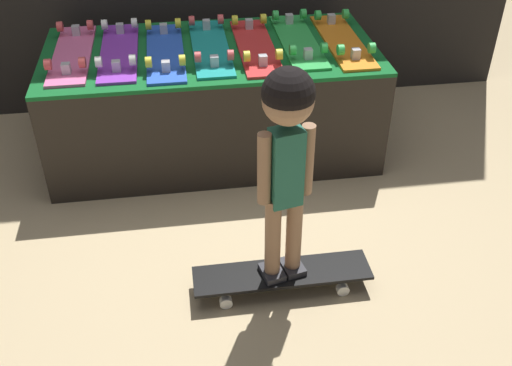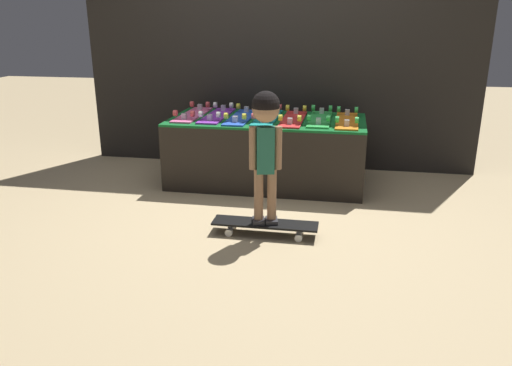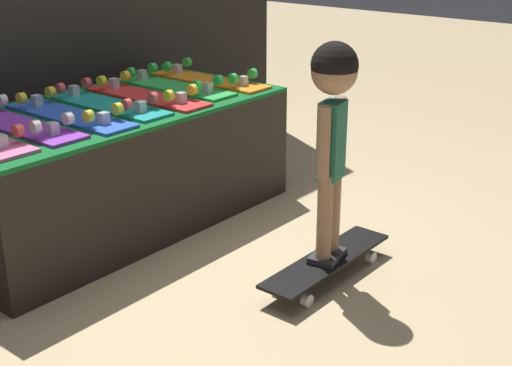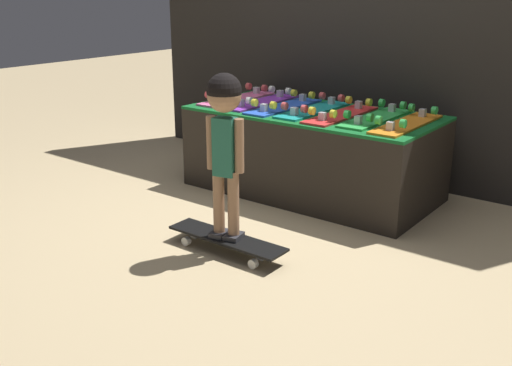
# 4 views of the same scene
# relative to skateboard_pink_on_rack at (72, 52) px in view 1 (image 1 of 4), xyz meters

# --- Properties ---
(ground_plane) EXTENTS (16.00, 16.00, 0.00)m
(ground_plane) POSITION_rel_skateboard_pink_on_rack_xyz_m (0.70, -0.57, -0.61)
(ground_plane) COLOR tan
(display_rack) EXTENTS (1.73, 0.85, 0.59)m
(display_rack) POSITION_rel_skateboard_pink_on_rack_xyz_m (0.70, -0.02, -0.31)
(display_rack) COLOR black
(display_rack) RESTS_ON ground_plane
(skateboard_pink_on_rack) EXTENTS (0.19, 0.74, 0.09)m
(skateboard_pink_on_rack) POSITION_rel_skateboard_pink_on_rack_xyz_m (0.00, 0.00, 0.00)
(skateboard_pink_on_rack) COLOR pink
(skateboard_pink_on_rack) RESTS_ON display_rack
(skateboard_purple_on_rack) EXTENTS (0.19, 0.74, 0.09)m
(skateboard_purple_on_rack) POSITION_rel_skateboard_pink_on_rack_xyz_m (0.23, -0.01, 0.00)
(skateboard_purple_on_rack) COLOR purple
(skateboard_purple_on_rack) RESTS_ON display_rack
(skateboard_blue_on_rack) EXTENTS (0.19, 0.74, 0.09)m
(skateboard_blue_on_rack) POSITION_rel_skateboard_pink_on_rack_xyz_m (0.47, -0.04, 0.00)
(skateboard_blue_on_rack) COLOR blue
(skateboard_blue_on_rack) RESTS_ON display_rack
(skateboard_teal_on_rack) EXTENTS (0.19, 0.74, 0.09)m
(skateboard_teal_on_rack) POSITION_rel_skateboard_pink_on_rack_xyz_m (0.70, -0.02, 0.00)
(skateboard_teal_on_rack) COLOR teal
(skateboard_teal_on_rack) RESTS_ON display_rack
(skateboard_red_on_rack) EXTENTS (0.19, 0.74, 0.09)m
(skateboard_red_on_rack) POSITION_rel_skateboard_pink_on_rack_xyz_m (0.93, -0.04, 0.00)
(skateboard_red_on_rack) COLOR red
(skateboard_red_on_rack) RESTS_ON display_rack
(skateboard_green_on_rack) EXTENTS (0.19, 0.74, 0.09)m
(skateboard_green_on_rack) POSITION_rel_skateboard_pink_on_rack_xyz_m (1.17, 0.00, 0.00)
(skateboard_green_on_rack) COLOR green
(skateboard_green_on_rack) RESTS_ON display_rack
(skateboard_orange_on_rack) EXTENTS (0.19, 0.74, 0.09)m
(skateboard_orange_on_rack) POSITION_rel_skateboard_pink_on_rack_xyz_m (1.40, -0.04, 0.00)
(skateboard_orange_on_rack) COLOR orange
(skateboard_orange_on_rack) RESTS_ON display_rack
(skateboard_on_floor) EXTENTS (0.74, 0.18, 0.09)m
(skateboard_on_floor) POSITION_rel_skateboard_pink_on_rack_xyz_m (0.87, -1.18, -0.54)
(skateboard_on_floor) COLOR black
(skateboard_on_floor) RESTS_ON ground_plane
(child) EXTENTS (0.22, 0.19, 0.91)m
(child) POSITION_rel_skateboard_pink_on_rack_xyz_m (0.87, -1.18, 0.12)
(child) COLOR #2D2D33
(child) RESTS_ON skateboard_on_floor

